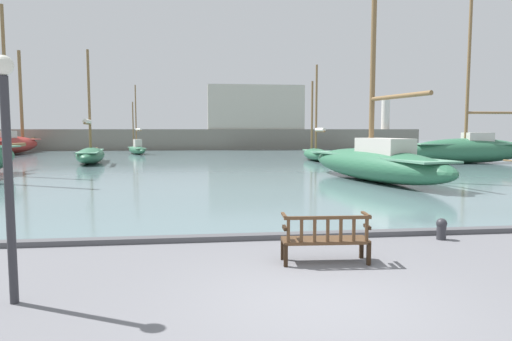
% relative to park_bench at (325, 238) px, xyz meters
% --- Properties ---
extents(ground_plane, '(160.00, 160.00, 0.00)m').
position_rel_park_bench_xyz_m(ground_plane, '(-0.60, -1.89, -0.47)').
color(ground_plane, slate).
extents(harbor_water, '(100.00, 80.00, 0.08)m').
position_rel_park_bench_xyz_m(harbor_water, '(-0.60, 42.11, -0.43)').
color(harbor_water, slate).
rests_on(harbor_water, ground).
extents(quay_edge_kerb, '(40.00, 0.30, 0.12)m').
position_rel_park_bench_xyz_m(quay_edge_kerb, '(-0.60, 1.96, -0.41)').
color(quay_edge_kerb, '#4C4C50').
rests_on(quay_edge_kerb, ground).
extents(park_bench, '(1.63, 0.61, 0.92)m').
position_rel_park_bench_xyz_m(park_bench, '(0.00, 0.00, 0.00)').
color(park_bench, black).
rests_on(park_bench, ground).
extents(sailboat_outer_starboard, '(1.83, 5.70, 7.29)m').
position_rel_park_bench_xyz_m(sailboat_outer_starboard, '(6.61, 26.21, 0.23)').
color(sailboat_outer_starboard, '#2D6647').
rests_on(sailboat_outer_starboard, harbor_water).
extents(sailboat_outer_port, '(2.71, 8.68, 7.94)m').
position_rel_park_bench_xyz_m(sailboat_outer_port, '(-9.98, 25.31, 0.28)').
color(sailboat_outer_port, '#2D6647').
rests_on(sailboat_outer_port, harbor_water).
extents(sailboat_distant_harbor, '(10.77, 2.55, 13.14)m').
position_rel_park_bench_xyz_m(sailboat_distant_harbor, '(16.60, 22.08, 0.65)').
color(sailboat_distant_harbor, '#2D6647').
rests_on(sailboat_distant_harbor, harbor_water).
extents(sailboat_mid_starboard, '(3.73, 14.13, 14.01)m').
position_rel_park_bench_xyz_m(sailboat_mid_starboard, '(-20.54, 37.90, 0.73)').
color(sailboat_mid_starboard, maroon).
rests_on(sailboat_mid_starboard, harbor_water).
extents(sailboat_mid_port, '(4.46, 10.77, 12.98)m').
position_rel_park_bench_xyz_m(sailboat_mid_port, '(5.76, 12.19, 0.54)').
color(sailboat_mid_port, '#2D6647').
rests_on(sailboat_mid_port, harbor_water).
extents(sailboat_nearest_starboard, '(2.82, 5.20, 6.62)m').
position_rel_park_bench_xyz_m(sailboat_nearest_starboard, '(-8.33, 37.00, 0.16)').
color(sailboat_nearest_starboard, '#2D6647').
rests_on(sailboat_nearest_starboard, harbor_water).
extents(mooring_bollard, '(0.24, 0.24, 0.49)m').
position_rel_park_bench_xyz_m(mooring_bollard, '(3.10, 1.44, -0.20)').
color(mooring_bollard, '#2D2D33').
rests_on(mooring_bollard, ground).
extents(lamp_post, '(0.28, 0.28, 3.50)m').
position_rel_park_bench_xyz_m(lamp_post, '(-4.96, -1.37, 1.70)').
color(lamp_post, '#2D2D33').
rests_on(lamp_post, ground).
extents(far_breakwater, '(49.31, 2.40, 7.61)m').
position_rel_park_bench_xyz_m(far_breakwater, '(0.98, 45.59, 1.87)').
color(far_breakwater, slate).
rests_on(far_breakwater, ground).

